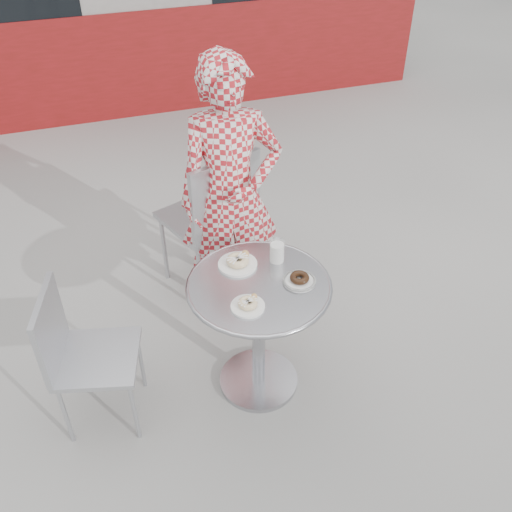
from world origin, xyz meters
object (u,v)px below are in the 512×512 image
object	(u,v)px
bistro_table	(259,311)
plate_far	(238,262)
chair_far	(209,245)
milk_cup	(277,252)
plate_checker	(299,280)
chair_left	(101,380)
plate_near	(248,304)
seated_person	(230,195)

from	to	relation	value
bistro_table	plate_far	size ratio (longest dim) A/B	3.66
chair_far	milk_cup	xyz separation A→B (m)	(0.16, -0.75, 0.45)
bistro_table	plate_checker	bearing A→B (deg)	-14.06
chair_left	milk_cup	xyz separation A→B (m)	(0.93, 0.07, 0.51)
chair_left	plate_near	bearing A→B (deg)	-90.63
chair_far	milk_cup	size ratio (longest dim) A/B	8.26
plate_far	plate_checker	size ratio (longest dim) A/B	1.20
milk_cup	plate_near	bearing A→B (deg)	-131.34
plate_far	plate_checker	distance (m)	0.32
plate_checker	chair_left	bearing A→B (deg)	173.55
bistro_table	plate_checker	xyz separation A→B (m)	(0.18, -0.05, 0.18)
chair_left	bistro_table	bearing A→B (deg)	-79.65
chair_far	seated_person	xyz separation A→B (m)	(0.09, -0.23, 0.48)
milk_cup	chair_left	bearing A→B (deg)	-175.49
plate_far	plate_checker	world-z (taller)	plate_far
seated_person	chair_far	bearing A→B (deg)	117.74
plate_checker	milk_cup	size ratio (longest dim) A/B	1.35
seated_person	chair_left	bearing A→B (deg)	-138.21
bistro_table	plate_near	size ratio (longest dim) A/B	4.54
seated_person	plate_far	world-z (taller)	seated_person
seated_person	milk_cup	world-z (taller)	seated_person
seated_person	plate_checker	bearing A→B (deg)	-73.40
bistro_table	milk_cup	bearing A→B (deg)	44.60
plate_checker	plate_far	bearing A→B (deg)	137.72
plate_near	plate_far	bearing A→B (deg)	81.12
chair_left	seated_person	size ratio (longest dim) A/B	0.51
chair_far	bistro_table	bearing A→B (deg)	71.22
chair_far	plate_near	world-z (taller)	chair_far
chair_left	plate_near	world-z (taller)	chair_left
chair_far	milk_cup	bearing A→B (deg)	81.99
chair_left	plate_far	bearing A→B (deg)	-67.19
plate_far	milk_cup	xyz separation A→B (m)	(0.19, -0.03, 0.04)
plate_checker	milk_cup	xyz separation A→B (m)	(-0.04, 0.18, 0.04)
bistro_table	seated_person	xyz separation A→B (m)	(0.06, 0.66, 0.25)
bistro_table	chair_left	distance (m)	0.85
bistro_table	chair_far	size ratio (longest dim) A/B	0.72
plate_near	bistro_table	bearing A→B (deg)	53.59
plate_far	plate_near	world-z (taller)	plate_far
bistro_table	milk_cup	size ratio (longest dim) A/B	5.91
milk_cup	plate_far	bearing A→B (deg)	171.47
chair_far	plate_far	size ratio (longest dim) A/B	5.11
seated_person	plate_checker	distance (m)	0.72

